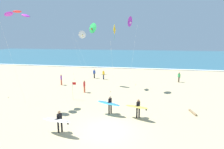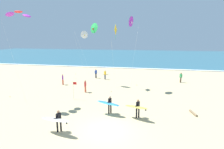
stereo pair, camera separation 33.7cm
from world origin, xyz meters
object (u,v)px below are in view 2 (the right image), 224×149
object	(u,v)px
bystander_blue_top	(96,73)
bystander_green_top	(181,77)
kite_delta_ivory_low	(84,35)
bystander_purple_top	(63,79)
bystander_yellow_top	(105,75)
lifeguard_flag	(74,89)
surfer_trailing	(57,120)
kite_diamond_golden_near	(116,31)
surfer_third	(137,107)
bystander_red_top	(85,86)
kite_arc_scarlet_far	(18,14)
surfer_lead	(109,103)
kite_delta_emerald_mid	(94,28)
kite_delta_violet_high	(131,22)
driftwood_log	(193,113)

from	to	relation	value
bystander_blue_top	bystander_green_top	size ratio (longest dim) A/B	1.00
kite_delta_ivory_low	bystander_purple_top	size ratio (longest dim) A/B	5.15
bystander_yellow_top	bystander_green_top	xyz separation A→B (m)	(12.12, 0.22, 0.00)
lifeguard_flag	surfer_trailing	bearing A→B (deg)	-76.07
bystander_green_top	bystander_purple_top	bearing A→B (deg)	-164.16
kite_diamond_golden_near	bystander_blue_top	bearing A→B (deg)	130.06
surfer_third	bystander_red_top	size ratio (longest dim) A/B	1.35
bystander_yellow_top	kite_arc_scarlet_far	bearing A→B (deg)	-110.81
surfer_lead	surfer_third	size ratio (longest dim) A/B	1.06
bystander_red_top	surfer_trailing	bearing A→B (deg)	-81.80
bystander_purple_top	surfer_lead	bearing A→B (deg)	-44.89
surfer_lead	lifeguard_flag	size ratio (longest dim) A/B	1.09
surfer_trailing	kite_delta_emerald_mid	world-z (taller)	kite_delta_emerald_mid
kite_delta_emerald_mid	kite_arc_scarlet_far	distance (m)	10.63
kite_arc_scarlet_far	bystander_yellow_top	size ratio (longest dim) A/B	5.92
surfer_lead	kite_delta_violet_high	bearing A→B (deg)	83.62
bystander_yellow_top	driftwood_log	bearing A→B (deg)	-46.86
lifeguard_flag	bystander_purple_top	bearing A→B (deg)	126.21
kite_delta_emerald_mid	driftwood_log	bearing A→B (deg)	-35.05
bystander_purple_top	surfer_trailing	bearing A→B (deg)	-65.12
surfer_lead	bystander_green_top	world-z (taller)	surfer_lead
bystander_yellow_top	lifeguard_flag	size ratio (longest dim) A/B	0.76
lifeguard_flag	bystander_yellow_top	bearing A→B (deg)	84.27
kite_arc_scarlet_far	bystander_green_top	size ratio (longest dim) A/B	5.92
bystander_red_top	driftwood_log	size ratio (longest dim) A/B	1.23
kite_delta_emerald_mid	bystander_purple_top	xyz separation A→B (m)	(-4.65, -1.04, -7.41)
surfer_trailing	driftwood_log	size ratio (longest dim) A/B	1.92
surfer_lead	surfer_third	distance (m)	2.60
surfer_third	kite_delta_violet_high	xyz separation A→B (m)	(-1.62, 8.84, 7.84)
surfer_third	bystander_red_top	bearing A→B (deg)	137.46
driftwood_log	kite_arc_scarlet_far	bearing A→B (deg)	-175.88
bystander_green_top	kite_arc_scarlet_far	bearing A→B (deg)	-141.75
surfer_lead	surfer_trailing	distance (m)	5.03
kite_delta_emerald_mid	bystander_blue_top	distance (m)	8.64
kite_delta_ivory_low	bystander_red_top	bearing A→B (deg)	-70.21
surfer_lead	bystander_green_top	size ratio (longest dim) A/B	1.44
driftwood_log	kite_diamond_golden_near	bearing A→B (deg)	139.31
kite_arc_scarlet_far	kite_delta_violet_high	world-z (taller)	kite_delta_violet_high
kite_diamond_golden_near	bystander_red_top	world-z (taller)	kite_diamond_golden_near
bystander_green_top	driftwood_log	world-z (taller)	bystander_green_top
surfer_third	kite_arc_scarlet_far	world-z (taller)	kite_arc_scarlet_far
surfer_lead	bystander_green_top	bearing A→B (deg)	59.10
driftwood_log	bystander_red_top	bearing A→B (deg)	159.82
bystander_blue_top	lifeguard_flag	bearing A→B (deg)	-86.32
kite_diamond_golden_near	kite_delta_violet_high	size ratio (longest dim) A/B	0.90
kite_delta_violet_high	driftwood_log	size ratio (longest dim) A/B	7.41
bystander_purple_top	kite_delta_violet_high	bearing A→B (deg)	-3.34
kite_delta_emerald_mid	kite_diamond_golden_near	bearing A→B (deg)	-15.73
kite_arc_scarlet_far	kite_delta_violet_high	bearing A→B (deg)	39.39
surfer_trailing	bystander_purple_top	size ratio (longest dim) A/B	1.56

